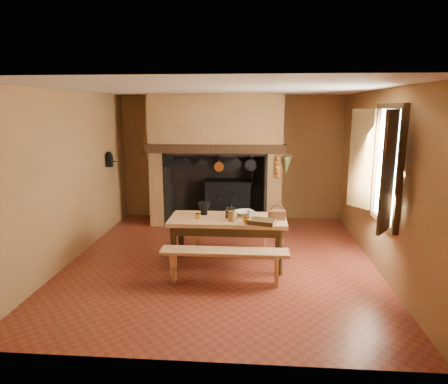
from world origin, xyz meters
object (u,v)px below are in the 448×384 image
at_px(work_table, 228,225).
at_px(mixing_bowl, 245,213).
at_px(bench_front, 224,259).
at_px(iron_range, 229,200).
at_px(coffee_grinder, 229,213).
at_px(wicker_basket, 277,214).

xyz_separation_m(work_table, mixing_bowl, (0.26, 0.16, 0.16)).
bearing_deg(mixing_bowl, bench_front, -106.97).
bearing_deg(bench_front, iron_range, 92.75).
bearing_deg(coffee_grinder, wicker_basket, -6.69).
height_order(coffee_grinder, mixing_bowl, coffee_grinder).
xyz_separation_m(work_table, bench_front, (0.00, -0.71, -0.29)).
height_order(work_table, mixing_bowl, mixing_bowl).
distance_m(bench_front, mixing_bowl, 1.01).
bearing_deg(iron_range, mixing_bowl, -80.32).
bearing_deg(bench_front, wicker_basket, 41.68).
bearing_deg(iron_range, work_table, -86.51).
relative_size(work_table, wicker_basket, 6.77).
distance_m(iron_range, coffee_grinder, 2.67).
bearing_deg(bench_front, work_table, 90.00).
distance_m(iron_range, bench_front, 3.36).
relative_size(coffee_grinder, wicker_basket, 0.65).
bearing_deg(bench_front, coffee_grinder, 88.80).
relative_size(bench_front, mixing_bowl, 5.85).
bearing_deg(wicker_basket, work_table, 172.25).
xyz_separation_m(iron_range, work_table, (0.16, -2.64, 0.19)).
bearing_deg(work_table, coffee_grinder, 41.94).
relative_size(iron_range, coffee_grinder, 8.95).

